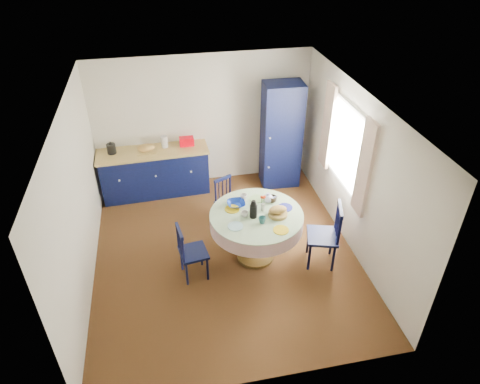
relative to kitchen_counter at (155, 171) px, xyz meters
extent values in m
plane|color=black|center=(0.98, -1.96, -0.46)|extent=(4.50, 4.50, 0.00)
plane|color=white|center=(0.98, -1.96, 2.04)|extent=(4.50, 4.50, 0.00)
cube|color=silver|center=(0.98, 0.29, 0.79)|extent=(4.00, 0.02, 2.50)
cube|color=silver|center=(-1.02, -1.96, 0.79)|extent=(0.02, 4.50, 2.50)
cube|color=silver|center=(2.98, -1.96, 0.79)|extent=(0.02, 4.50, 2.50)
plane|color=white|center=(2.98, -1.66, 1.04)|extent=(0.00, 1.20, 1.20)
cube|color=beige|center=(2.90, -2.36, 1.09)|extent=(0.05, 0.34, 1.45)
cube|color=beige|center=(2.90, -0.96, 1.09)|extent=(0.05, 0.34, 1.45)
cube|color=black|center=(0.00, 0.00, -0.03)|extent=(1.96, 0.66, 0.85)
cube|color=tan|center=(0.00, 0.00, 0.41)|extent=(2.02, 0.70, 0.04)
cube|color=#B0000D|center=(0.63, 0.11, 0.51)|extent=(0.27, 0.15, 0.16)
cube|color=tan|center=(-0.10, -0.03, 0.44)|extent=(0.35, 0.25, 0.02)
ellipsoid|color=#A87E41|center=(-0.10, -0.03, 0.52)|extent=(0.31, 0.20, 0.13)
cylinder|color=silver|center=(0.23, 0.10, 0.54)|extent=(0.12, 0.12, 0.22)
cube|color=black|center=(2.38, -0.11, 0.55)|extent=(0.73, 0.53, 2.02)
cylinder|color=white|center=(2.11, -0.37, 0.65)|extent=(0.04, 0.02, 0.04)
cylinder|color=white|center=(2.11, -0.37, 0.04)|extent=(0.04, 0.02, 0.04)
cylinder|color=brown|center=(1.43, -2.16, -0.44)|extent=(0.57, 0.57, 0.05)
cylinder|color=brown|center=(1.43, -2.16, -0.05)|extent=(0.12, 0.12, 0.76)
cylinder|color=brown|center=(1.43, -2.16, 0.35)|extent=(1.32, 1.32, 0.03)
cylinder|color=silver|center=(1.43, -2.16, 0.25)|extent=(1.38, 1.38, 0.22)
cylinder|color=beige|center=(1.43, -2.16, 0.37)|extent=(1.38, 1.38, 0.01)
cylinder|color=#99CCD0|center=(1.07, -2.38, 0.38)|extent=(0.22, 0.22, 0.01)
cylinder|color=gold|center=(1.68, -2.59, 0.38)|extent=(0.22, 0.22, 0.01)
cylinder|color=navy|center=(1.88, -2.09, 0.38)|extent=(0.22, 0.22, 0.01)
cylinder|color=#88B06B|center=(1.52, -1.78, 0.38)|extent=(0.22, 0.22, 0.01)
cylinder|color=gold|center=(1.10, -1.97, 0.38)|extent=(0.22, 0.22, 0.01)
cylinder|color=olive|center=(1.72, -2.25, 0.40)|extent=(0.28, 0.28, 0.05)
ellipsoid|color=#A87E41|center=(1.72, -2.25, 0.48)|extent=(0.26, 0.16, 0.11)
cube|color=silver|center=(1.39, -2.10, 0.39)|extent=(0.10, 0.07, 0.04)
cylinder|color=black|center=(0.64, -2.49, -0.26)|extent=(0.03, 0.03, 0.41)
cylinder|color=black|center=(0.59, -2.17, -0.26)|extent=(0.03, 0.03, 0.41)
cylinder|color=black|center=(0.33, -2.53, -0.26)|extent=(0.03, 0.03, 0.41)
cylinder|color=black|center=(0.29, -2.21, -0.26)|extent=(0.03, 0.03, 0.41)
cube|color=black|center=(0.46, -2.35, -0.03)|extent=(0.44, 0.45, 0.04)
cylinder|color=black|center=(0.31, -2.54, 0.20)|extent=(0.03, 0.03, 0.46)
cylinder|color=black|center=(0.27, -2.21, 0.20)|extent=(0.03, 0.03, 0.46)
cube|color=black|center=(0.29, -2.37, 0.41)|extent=(0.09, 0.37, 0.06)
cylinder|color=black|center=(0.30, -2.46, 0.18)|extent=(0.02, 0.02, 0.38)
cylinder|color=black|center=(0.29, -2.37, 0.18)|extent=(0.02, 0.02, 0.38)
cylinder|color=black|center=(0.28, -2.29, 0.18)|extent=(0.02, 0.02, 0.38)
cylinder|color=black|center=(1.11, -1.39, -0.27)|extent=(0.03, 0.03, 0.38)
cylinder|color=black|center=(1.38, -1.26, -0.27)|extent=(0.03, 0.03, 0.38)
cylinder|color=black|center=(0.98, -1.14, -0.27)|extent=(0.03, 0.03, 0.38)
cylinder|color=black|center=(1.25, -1.01, -0.27)|extent=(0.03, 0.03, 0.38)
cube|color=black|center=(1.18, -1.20, -0.06)|extent=(0.49, 0.48, 0.04)
cylinder|color=black|center=(0.97, -1.12, 0.15)|extent=(0.03, 0.03, 0.42)
cylinder|color=black|center=(1.24, -0.99, 0.15)|extent=(0.03, 0.03, 0.42)
cube|color=black|center=(1.11, -1.06, 0.34)|extent=(0.32, 0.18, 0.05)
cylinder|color=black|center=(1.04, -1.09, 0.13)|extent=(0.02, 0.02, 0.35)
cylinder|color=black|center=(1.11, -1.06, 0.13)|extent=(0.02, 0.02, 0.35)
cylinder|color=black|center=(1.18, -1.02, 0.13)|extent=(0.02, 0.02, 0.35)
cylinder|color=black|center=(2.26, -2.22, -0.22)|extent=(0.04, 0.04, 0.48)
cylinder|color=black|center=(2.15, -2.58, -0.22)|extent=(0.04, 0.04, 0.48)
cylinder|color=black|center=(2.60, -2.32, -0.22)|extent=(0.04, 0.04, 0.48)
cylinder|color=black|center=(2.49, -2.68, -0.22)|extent=(0.04, 0.04, 0.48)
cube|color=black|center=(2.37, -2.45, 0.04)|extent=(0.56, 0.57, 0.04)
cylinder|color=black|center=(2.62, -2.32, 0.30)|extent=(0.04, 0.04, 0.53)
cylinder|color=black|center=(2.51, -2.69, 0.30)|extent=(0.04, 0.04, 0.53)
cube|color=black|center=(2.56, -2.50, 0.55)|extent=(0.16, 0.42, 0.07)
cylinder|color=black|center=(2.59, -2.41, 0.28)|extent=(0.02, 0.02, 0.44)
cylinder|color=black|center=(2.56, -2.50, 0.28)|extent=(0.02, 0.02, 0.44)
cylinder|color=black|center=(2.54, -2.60, 0.28)|extent=(0.02, 0.02, 0.44)
imported|color=silver|center=(1.25, -2.18, 0.42)|extent=(0.11, 0.11, 0.09)
imported|color=#337170|center=(1.46, -2.37, 0.42)|extent=(0.11, 0.11, 0.10)
imported|color=black|center=(1.73, -1.91, 0.43)|extent=(0.13, 0.13, 0.10)
imported|color=silver|center=(1.32, -1.77, 0.43)|extent=(0.11, 0.11, 0.10)
imported|color=navy|center=(1.18, -1.89, 0.41)|extent=(0.27, 0.27, 0.07)
camera|label=1|loc=(0.21, -7.00, 4.13)|focal=32.00mm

